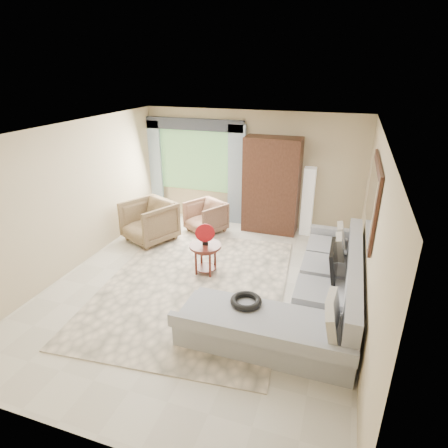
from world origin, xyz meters
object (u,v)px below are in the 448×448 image
(armoire, at_px, (272,186))
(floor_lamp, at_px, (308,202))
(tv_screen, at_px, (334,261))
(coffee_table, at_px, (206,258))
(armchair_left, at_px, (149,221))
(armchair_right, at_px, (206,217))
(sectional_sofa, at_px, (310,297))
(potted_plant, at_px, (167,211))

(armoire, relative_size, floor_lamp, 1.40)
(tv_screen, relative_size, coffee_table, 1.30)
(armoire, height_order, floor_lamp, armoire)
(tv_screen, bearing_deg, armchair_left, 163.87)
(armchair_right, bearing_deg, armchair_left, -109.74)
(sectional_sofa, height_order, coffee_table, sectional_sofa)
(tv_screen, bearing_deg, armchair_right, 146.00)
(armchair_right, xyz_separation_m, potted_plant, (-1.10, 0.25, -0.09))
(armoire, bearing_deg, coffee_table, -106.44)
(armchair_left, height_order, armoire, armoire)
(sectional_sofa, height_order, armoire, armoire)
(coffee_table, xyz_separation_m, armchair_right, (-0.67, 1.74, 0.05))
(sectional_sofa, height_order, tv_screen, tv_screen)
(sectional_sofa, xyz_separation_m, potted_plant, (-3.68, 2.60, -0.02))
(tv_screen, height_order, armoire, armoire)
(sectional_sofa, bearing_deg, tv_screen, 58.31)
(armchair_right, bearing_deg, floor_lamp, 45.56)
(tv_screen, bearing_deg, potted_plant, 151.23)
(tv_screen, relative_size, armchair_left, 0.78)
(potted_plant, distance_m, armoire, 2.58)
(potted_plant, distance_m, floor_lamp, 3.30)
(coffee_table, bearing_deg, armchair_left, 150.52)
(tv_screen, height_order, floor_lamp, floor_lamp)
(armchair_left, bearing_deg, tv_screen, 9.37)
(floor_lamp, bearing_deg, sectional_sofa, -81.67)
(tv_screen, height_order, armchair_right, tv_screen)
(coffee_table, xyz_separation_m, floor_lamp, (1.47, 2.35, 0.45))
(armchair_left, bearing_deg, potted_plant, 122.84)
(coffee_table, relative_size, armoire, 0.27)
(tv_screen, height_order, armchair_left, tv_screen)
(armoire, bearing_deg, armchair_left, -149.38)
(armchair_left, height_order, floor_lamp, floor_lamp)
(armchair_right, relative_size, armoire, 0.36)
(armchair_right, xyz_separation_m, armoire, (1.35, 0.55, 0.70))
(potted_plant, xyz_separation_m, armoire, (2.44, 0.30, 0.79))
(tv_screen, height_order, potted_plant, tv_screen)
(tv_screen, distance_m, floor_lamp, 2.62)
(tv_screen, distance_m, armchair_left, 3.97)
(sectional_sofa, relative_size, tv_screen, 4.68)
(floor_lamp, bearing_deg, potted_plant, -173.66)
(coffee_table, distance_m, armoire, 2.50)
(sectional_sofa, distance_m, armoire, 3.24)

